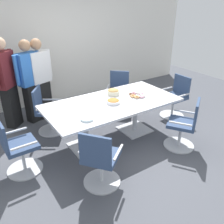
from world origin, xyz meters
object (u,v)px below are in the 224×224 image
at_px(office_chair_2, 175,99).
at_px(person_standing_1, 30,81).
at_px(conference_table, 112,108).
at_px(office_chair_0, 100,162).
at_px(office_chair_5, 17,149).
at_px(donut_platter, 137,95).
at_px(snack_bowl_cookies, 113,92).
at_px(snack_bowl_pretzels, 113,101).
at_px(office_chair_3, 119,94).
at_px(office_chair_4, 47,113).
at_px(plate_stack, 87,119).
at_px(person_standing_0, 7,83).
at_px(office_chair_1, 184,127).
at_px(person_standing_2, 40,79).

xyz_separation_m(office_chair_2, person_standing_1, (-2.68, 1.53, 0.49)).
bearing_deg(conference_table, office_chair_0, -131.16).
relative_size(office_chair_5, donut_platter, 2.81).
distance_m(office_chair_2, office_chair_5, 3.41).
relative_size(office_chair_0, snack_bowl_cookies, 3.84).
bearing_deg(office_chair_2, snack_bowl_pretzels, 93.55).
height_order(office_chair_0, donut_platter, office_chair_0).
height_order(office_chair_0, snack_bowl_pretzels, office_chair_0).
xyz_separation_m(office_chair_3, office_chair_4, (-1.73, -0.04, 0.00)).
height_order(snack_bowl_pretzels, plate_stack, snack_bowl_pretzels).
xyz_separation_m(conference_table, person_standing_1, (-0.98, 1.55, 0.27)).
bearing_deg(person_standing_0, plate_stack, 64.78).
height_order(office_chair_4, donut_platter, office_chair_4).
bearing_deg(office_chair_0, office_chair_3, 101.18).
distance_m(office_chair_0, snack_bowl_cookies, 1.67).
relative_size(conference_table, person_standing_0, 1.34).
bearing_deg(office_chair_3, office_chair_1, 133.19).
xyz_separation_m(office_chair_4, person_standing_1, (-0.08, 0.62, 0.49)).
bearing_deg(office_chair_2, office_chair_4, 71.58).
height_order(office_chair_1, office_chair_2, same).
height_order(office_chair_1, office_chair_5, same).
bearing_deg(office_chair_5, snack_bowl_cookies, 97.36).
bearing_deg(donut_platter, plate_stack, -165.71).
xyz_separation_m(person_standing_1, person_standing_2, (0.23, 0.05, -0.00)).
distance_m(office_chair_1, office_chair_2, 1.26).
bearing_deg(office_chair_2, person_standing_0, 64.59).
bearing_deg(person_standing_0, office_chair_0, 57.17).
distance_m(person_standing_0, snack_bowl_cookies, 2.08).
height_order(person_standing_0, snack_bowl_cookies, person_standing_0).
bearing_deg(office_chair_4, office_chair_1, 77.05).
xyz_separation_m(office_chair_2, person_standing_0, (-3.12, 1.53, 0.54)).
distance_m(office_chair_5, person_standing_0, 1.69).
relative_size(office_chair_1, snack_bowl_cookies, 3.84).
xyz_separation_m(office_chair_3, person_standing_2, (-1.58, 0.64, 0.48)).
bearing_deg(person_standing_1, snack_bowl_pretzels, 98.82).
relative_size(conference_table, office_chair_3, 2.64).
relative_size(person_standing_2, snack_bowl_pretzels, 7.11).
bearing_deg(office_chair_2, person_standing_2, 57.88).
distance_m(office_chair_5, snack_bowl_cookies, 1.99).
xyz_separation_m(office_chair_4, person_standing_0, (-0.52, 0.63, 0.54)).
relative_size(office_chair_1, person_standing_0, 0.51).
xyz_separation_m(office_chair_3, snack_bowl_pretzels, (-0.84, -1.02, 0.38)).
bearing_deg(person_standing_1, person_standing_2, 170.64).
distance_m(snack_bowl_cookies, donut_platter, 0.46).
xyz_separation_m(conference_table, office_chair_3, (0.83, 0.96, -0.22)).
bearing_deg(office_chair_2, office_chair_0, 111.76).
height_order(person_standing_2, plate_stack, person_standing_2).
height_order(person_standing_0, snack_bowl_pretzels, person_standing_0).
bearing_deg(office_chair_3, office_chair_5, 62.71).
height_order(conference_table, person_standing_0, person_standing_0).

